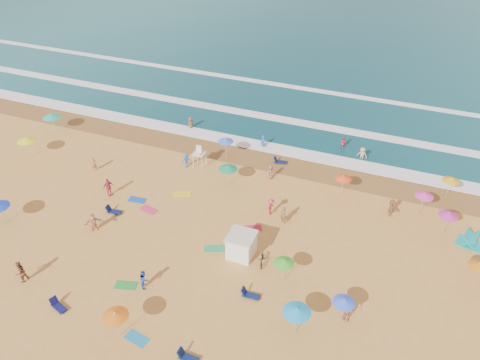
% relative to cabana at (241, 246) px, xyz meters
% --- Properties ---
extents(ground, '(220.00, 220.00, 0.00)m').
position_rel_cabana_xyz_m(ground, '(-3.92, 1.96, -1.00)').
color(ground, gold).
rests_on(ground, ground).
extents(ocean, '(220.00, 140.00, 0.18)m').
position_rel_cabana_xyz_m(ocean, '(-3.92, 85.96, -1.00)').
color(ocean, '#0C4756').
rests_on(ocean, ground).
extents(wet_sand, '(220.00, 220.00, 0.00)m').
position_rel_cabana_xyz_m(wet_sand, '(-3.92, 14.46, -0.99)').
color(wet_sand, olive).
rests_on(wet_sand, ground).
extents(surf_foam, '(200.00, 18.70, 0.05)m').
position_rel_cabana_xyz_m(surf_foam, '(-3.92, 23.28, -0.90)').
color(surf_foam, white).
rests_on(surf_foam, ground).
extents(cabana, '(2.00, 2.00, 2.00)m').
position_rel_cabana_xyz_m(cabana, '(0.00, 0.00, 0.00)').
color(cabana, white).
rests_on(cabana, ground).
extents(cabana_roof, '(2.20, 2.20, 0.12)m').
position_rel_cabana_xyz_m(cabana_roof, '(0.00, 0.00, 1.06)').
color(cabana_roof, silver).
rests_on(cabana_roof, cabana).
extents(bicycle, '(1.02, 1.86, 0.93)m').
position_rel_cabana_xyz_m(bicycle, '(1.90, -0.30, -0.54)').
color(bicycle, black).
rests_on(bicycle, ground).
extents(lifeguard_stand, '(1.20, 1.20, 2.10)m').
position_rel_cabana_xyz_m(lifeguard_stand, '(-8.99, 10.84, 0.05)').
color(lifeguard_stand, white).
rests_on(lifeguard_stand, ground).
extents(beach_umbrellas, '(54.97, 26.51, 0.68)m').
position_rel_cabana_xyz_m(beach_umbrellas, '(-2.93, 2.98, 1.11)').
color(beach_umbrellas, blue).
rests_on(beach_umbrellas, ground).
extents(loungers, '(61.27, 25.47, 0.34)m').
position_rel_cabana_xyz_m(loungers, '(0.18, -0.96, -0.83)').
color(loungers, '#0E1246').
rests_on(loungers, ground).
extents(towels, '(50.69, 17.18, 0.03)m').
position_rel_cabana_xyz_m(towels, '(-3.40, -1.49, -0.98)').
color(towels, '#E64C1C').
rests_on(towels, ground).
extents(beachgoers, '(38.74, 30.12, 2.14)m').
position_rel_cabana_xyz_m(beachgoers, '(-4.79, 5.67, -0.21)').
color(beachgoers, '#B5775F').
rests_on(beachgoers, ground).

